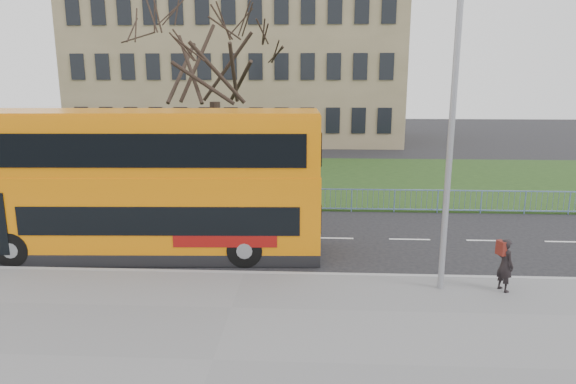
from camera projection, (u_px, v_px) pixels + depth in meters
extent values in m
plane|color=black|center=(250.00, 259.00, 18.01)|extent=(120.00, 120.00, 0.00)
cube|color=slate|center=(213.00, 362.00, 11.42)|extent=(80.00, 10.50, 0.12)
cube|color=gray|center=(244.00, 274.00, 16.48)|extent=(80.00, 0.20, 0.14)
cube|color=#1A3212|center=(278.00, 178.00, 31.92)|extent=(80.00, 15.40, 0.08)
cube|color=#867655|center=(242.00, 68.00, 50.77)|extent=(30.00, 15.00, 14.00)
cube|color=orange|center=(149.00, 212.00, 18.23)|extent=(12.18, 3.39, 2.24)
cube|color=orange|center=(147.00, 176.00, 17.94)|extent=(12.18, 3.39, 0.39)
cube|color=orange|center=(145.00, 142.00, 17.68)|extent=(12.12, 3.33, 2.01)
cube|color=black|center=(158.00, 221.00, 16.80)|extent=(9.30, 0.44, 0.98)
cube|color=black|center=(132.00, 151.00, 16.31)|extent=(11.10, 0.52, 1.09)
cylinder|color=black|center=(12.00, 249.00, 17.21)|extent=(1.21, 0.37, 1.20)
cylinder|color=black|center=(245.00, 250.00, 17.15)|extent=(1.21, 0.37, 1.20)
imported|color=black|center=(505.00, 265.00, 14.92)|extent=(0.57, 0.68, 1.58)
cylinder|color=gray|center=(450.00, 142.00, 14.28)|extent=(0.17, 0.17, 8.71)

